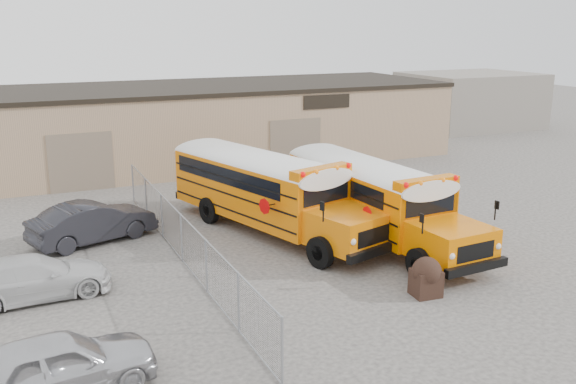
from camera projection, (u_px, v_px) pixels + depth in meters
name	position (u px, v px, depth m)	size (l,w,h in m)	color
ground	(369.00, 265.00, 22.86)	(120.00, 120.00, 0.00)	#413E3C
warehouse	(204.00, 122.00, 39.91)	(30.20, 10.20, 4.67)	tan
chainlink_fence	(182.00, 238.00, 22.91)	(0.07, 18.07, 1.81)	gray
distant_building_right	(470.00, 100.00, 52.96)	(10.00, 8.00, 4.40)	gray
school_bus_left	(180.00, 160.00, 31.24)	(5.76, 11.45, 3.26)	orange
school_bus_right	(295.00, 163.00, 30.93)	(3.41, 10.82, 3.12)	orange
tarp_bundle	(426.00, 276.00, 20.10)	(0.94, 0.94, 1.28)	black
car_silver	(59.00, 365.00, 14.69)	(1.78, 4.43, 1.51)	silver
car_white	(33.00, 278.00, 19.90)	(1.92, 4.71, 1.37)	silver
car_dark	(93.00, 222.00, 25.06)	(1.70, 4.87, 1.61)	black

